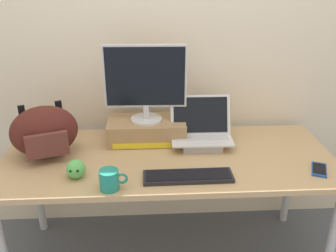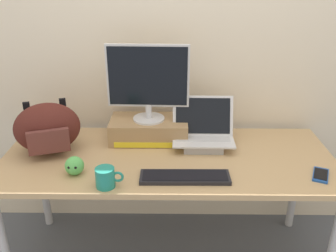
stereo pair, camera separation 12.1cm
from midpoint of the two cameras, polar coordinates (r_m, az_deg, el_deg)
back_wall at (r=2.27m, az=-2.27°, el=14.23°), size 7.00×0.10×2.60m
desk at (r=2.05m, az=-1.71°, el=-6.35°), size 1.82×0.74×0.72m
toner_box_yellow at (r=2.18m, az=-4.96°, el=-0.63°), size 0.46×0.26×0.13m
desktop_monitor at (r=2.07m, az=-5.26°, el=6.86°), size 0.47×0.18×0.44m
open_laptop at (r=2.12m, az=3.56°, el=-1.55°), size 0.35×0.24×0.27m
external_keyboard at (r=1.81m, az=1.23°, el=-7.90°), size 0.44×0.13×0.02m
messenger_backpack at (r=2.09m, az=-20.33°, el=-0.86°), size 0.40×0.32×0.28m
coffee_mug at (r=1.74m, az=-11.10°, el=-8.29°), size 0.13×0.09×0.10m
cell_phone at (r=2.01m, az=20.96°, el=-6.39°), size 0.12×0.16×0.01m
plush_toy at (r=1.87m, az=-16.04°, el=-6.50°), size 0.10×0.10×0.10m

